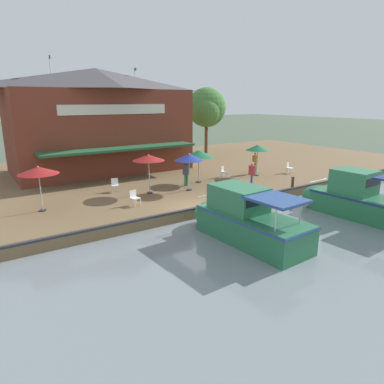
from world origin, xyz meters
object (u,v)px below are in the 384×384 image
(patio_umbrella_near_quay_edge, at_px, (199,154))
(person_near_entrance, at_px, (255,160))
(person_at_quay_edge, at_px, (186,171))
(patio_umbrella_mid_patio_left, at_px, (149,158))
(cafe_chair_under_first_umbrella, at_px, (289,167))
(cafe_chair_beside_entrance, at_px, (134,197))
(tree_downstream_bank, at_px, (206,109))
(cafe_chair_facing_river, at_px, (115,184))
(patio_umbrella_back_row, at_px, (189,157))
(patio_umbrella_mid_patio_right, at_px, (38,170))
(motorboat_fourth_along, at_px, (242,219))
(motorboat_nearest_quay, at_px, (357,200))
(waterfront_restaurant, at_px, (99,120))
(cafe_chair_far_corner_seat, at_px, (224,171))
(mooring_post, at_px, (293,182))
(patio_umbrella_far_corner, at_px, (258,148))
(person_mid_patio, at_px, (252,171))

(patio_umbrella_near_quay_edge, distance_m, person_near_entrance, 5.59)
(person_at_quay_edge, distance_m, person_near_entrance, 6.85)
(patio_umbrella_mid_patio_left, distance_m, cafe_chair_under_first_umbrella, 12.36)
(patio_umbrella_mid_patio_left, distance_m, person_at_quay_edge, 3.24)
(patio_umbrella_near_quay_edge, bearing_deg, cafe_chair_beside_entrance, -67.09)
(tree_downstream_bank, bearing_deg, cafe_chair_facing_river, -55.05)
(patio_umbrella_mid_patio_left, height_order, patio_umbrella_back_row, patio_umbrella_mid_patio_left)
(patio_umbrella_mid_patio_right, xyz_separation_m, person_at_quay_edge, (-0.43, 9.34, -1.14))
(motorboat_fourth_along, relative_size, motorboat_nearest_quay, 0.88)
(motorboat_nearest_quay, bearing_deg, patio_umbrella_near_quay_edge, -157.72)
(waterfront_restaurant, bearing_deg, patio_umbrella_near_quay_edge, 26.17)
(cafe_chair_facing_river, bearing_deg, person_at_quay_edge, 74.83)
(patio_umbrella_near_quay_edge, xyz_separation_m, tree_downstream_bank, (-11.08, 8.67, 2.77))
(person_at_quay_edge, bearing_deg, cafe_chair_far_corner_seat, 99.94)
(patio_umbrella_mid_patio_right, xyz_separation_m, mooring_post, (4.00, 15.00, -1.81))
(patio_umbrella_far_corner, bearing_deg, tree_downstream_bank, 162.92)
(waterfront_restaurant, xyz_separation_m, motorboat_nearest_quay, (18.14, 8.13, -3.79))
(person_at_quay_edge, bearing_deg, person_near_entrance, 93.61)
(person_at_quay_edge, bearing_deg, mooring_post, 51.96)
(person_at_quay_edge, distance_m, motorboat_nearest_quay, 10.68)
(patio_umbrella_mid_patio_right, distance_m, patio_umbrella_near_quay_edge, 10.71)
(motorboat_fourth_along, bearing_deg, patio_umbrella_mid_patio_right, -136.69)
(tree_downstream_bank, bearing_deg, cafe_chair_beside_entrance, -47.33)
(person_mid_patio, bearing_deg, patio_umbrella_far_corner, 130.73)
(patio_umbrella_far_corner, bearing_deg, patio_umbrella_near_quay_edge, -96.95)
(cafe_chair_facing_river, xyz_separation_m, person_at_quay_edge, (1.26, 4.63, 0.57))
(person_at_quay_edge, distance_m, mooring_post, 7.21)
(waterfront_restaurant, height_order, cafe_chair_under_first_umbrella, waterfront_restaurant)
(patio_umbrella_far_corner, distance_m, cafe_chair_far_corner_seat, 3.20)
(cafe_chair_beside_entrance, height_order, motorboat_nearest_quay, motorboat_nearest_quay)
(cafe_chair_beside_entrance, bearing_deg, patio_umbrella_far_corner, 100.05)
(cafe_chair_beside_entrance, bearing_deg, motorboat_fourth_along, 24.83)
(cafe_chair_facing_river, xyz_separation_m, tree_downstream_bank, (-10.23, 14.64, 4.36))
(waterfront_restaurant, height_order, mooring_post, waterfront_restaurant)
(patio_umbrella_mid_patio_right, relative_size, person_near_entrance, 1.43)
(waterfront_restaurant, distance_m, motorboat_fourth_along, 17.41)
(patio_umbrella_mid_patio_right, xyz_separation_m, cafe_chair_far_corner_seat, (-1.10, 13.19, -1.71))
(patio_umbrella_far_corner, bearing_deg, motorboat_nearest_quay, -7.02)
(motorboat_fourth_along, bearing_deg, waterfront_restaurant, -177.61)
(person_at_quay_edge, bearing_deg, cafe_chair_under_first_umbrella, 83.93)
(waterfront_restaurant, bearing_deg, mooring_post, 32.50)
(patio_umbrella_mid_patio_left, bearing_deg, tree_downstream_bank, 132.42)
(patio_umbrella_far_corner, xyz_separation_m, patio_umbrella_mid_patio_right, (0.22, -15.76, 0.01))
(cafe_chair_beside_entrance, bearing_deg, cafe_chair_far_corner_seat, 108.31)
(person_mid_patio, relative_size, tree_downstream_bank, 0.24)
(patio_umbrella_far_corner, bearing_deg, cafe_chair_far_corner_seat, -108.96)
(patio_umbrella_mid_patio_right, relative_size, cafe_chair_facing_river, 2.85)
(patio_umbrella_back_row, bearing_deg, patio_umbrella_near_quay_edge, 130.11)
(cafe_chair_beside_entrance, distance_m, person_at_quay_edge, 5.35)
(waterfront_restaurant, xyz_separation_m, person_at_quay_edge, (8.89, 2.83, -3.10))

